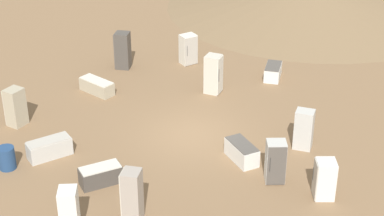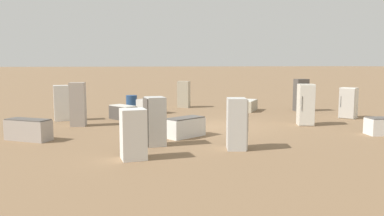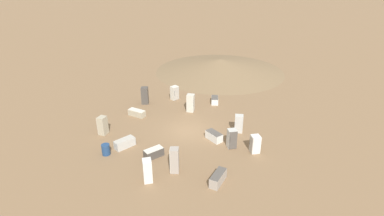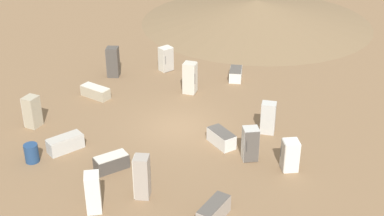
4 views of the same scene
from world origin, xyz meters
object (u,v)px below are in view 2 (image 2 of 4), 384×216
Objects in this scene: discarded_fridge_0 at (348,103)px; discarded_fridge_3 at (62,103)px; discarded_fridge_5 at (184,94)px; discarded_fridge_4 at (237,124)px; discarded_fridge_9 at (28,130)px; discarded_fridge_1 at (123,112)px; discarded_fridge_12 at (185,127)px; discarded_fridge_8 at (133,134)px; discarded_fridge_6 at (301,95)px; rusty_barrel at (132,103)px; discarded_fridge_2 at (150,106)px; discarded_fridge_7 at (306,105)px; discarded_fridge_13 at (249,106)px; discarded_fridge_10 at (155,121)px; discarded_fridge_11 at (78,104)px.

discarded_fridge_0 is 14.32m from discarded_fridge_3.
discarded_fridge_4 is at bearing -67.92° from discarded_fridge_5.
discarded_fridge_5 reaches higher than discarded_fridge_9.
discarded_fridge_12 is at bearing -99.58° from discarded_fridge_1.
discarded_fridge_0 reaches higher than discarded_fridge_8.
discarded_fridge_6 reaches higher than rusty_barrel.
discarded_fridge_2 is 1.09× the size of discarded_fridge_9.
discarded_fridge_6 reaches higher than discarded_fridge_0.
rusty_barrel is at bearing 80.65° from discarded_fridge_8.
discarded_fridge_4 is 7.50m from discarded_fridge_9.
discarded_fridge_13 is (-0.35, -5.44, -0.60)m from discarded_fridge_7.
discarded_fridge_2 is at bearing -112.45° from discarded_fridge_5.
discarded_fridge_1 is 10.42m from discarded_fridge_6.
discarded_fridge_10 is 10.08m from rusty_barrel.
discarded_fridge_8 is 0.76× the size of discarded_fridge_11.
discarded_fridge_0 is at bearing 4.32° from discarded_fridge_11.
discarded_fridge_9 reaches higher than discarded_fridge_1.
discarded_fridge_2 is 1.05× the size of discarded_fridge_3.
discarded_fridge_2 is (8.67, -6.02, -0.41)m from discarded_fridge_0.
discarded_fridge_5 is 1.87× the size of rusty_barrel.
discarded_fridge_9 is 4.75m from discarded_fridge_10.
discarded_fridge_11 is (4.27, 3.27, 0.60)m from discarded_fridge_2.
discarded_fridge_3 reaches higher than discarded_fridge_0.
discarded_fridge_1 is 1.00× the size of discarded_fridge_4.
discarded_fridge_4 is 2.73m from discarded_fridge_12.
discarded_fridge_1 is 0.96× the size of discarded_fridge_3.
discarded_fridge_3 is at bearing -123.14° from discarded_fridge_5.
discarded_fridge_2 reaches higher than discarded_fridge_1.
discarded_fridge_2 is 8.80m from discarded_fridge_6.
discarded_fridge_4 is 0.99× the size of discarded_fridge_5.
rusty_barrel is (-0.08, -8.94, 0.08)m from discarded_fridge_12.
rusty_barrel is at bearing 157.19° from discarded_fridge_12.
discarded_fridge_4 is 1.00× the size of discarded_fridge_9.
discarded_fridge_12 is at bearing 89.46° from rusty_barrel.
discarded_fridge_7 is 10.17m from discarded_fridge_11.
discarded_fridge_13 is at bearing 89.78° from discarded_fridge_3.
discarded_fridge_9 is 1.01× the size of discarded_fridge_10.
discarded_fridge_4 is at bearing 58.00° from discarded_fridge_7.
rusty_barrel is (-2.69, -11.47, -0.28)m from discarded_fridge_8.
discarded_fridge_3 is 0.93× the size of discarded_fridge_7.
discarded_fridge_9 is 1.86× the size of rusty_barrel.
discarded_fridge_11 is 10.01m from discarded_fridge_13.
discarded_fridge_1 is 0.98× the size of discarded_fridge_12.
discarded_fridge_12 is (9.49, 1.42, -0.41)m from discarded_fridge_0.
discarded_fridge_8 is (12.09, 3.96, -0.05)m from discarded_fridge_0.
discarded_fridge_1 is at bearing -105.95° from discarded_fridge_5.
discarded_fridge_5 is at bearing 66.17° from discarded_fridge_8.
discarded_fridge_7 is (-5.26, -3.06, 0.10)m from discarded_fridge_4.
discarded_fridge_0 reaches higher than discarded_fridge_12.
discarded_fridge_12 is 8.71m from discarded_fridge_13.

